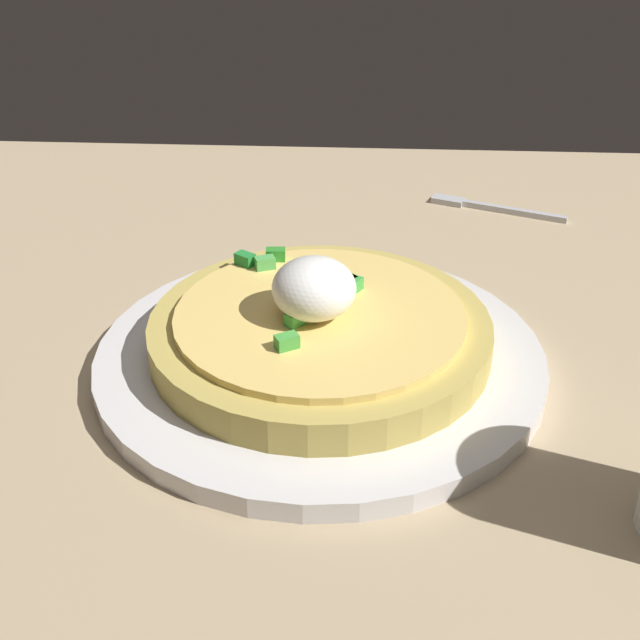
% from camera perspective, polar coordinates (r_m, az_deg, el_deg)
% --- Properties ---
extents(dining_table, '(1.20, 0.75, 0.02)m').
position_cam_1_polar(dining_table, '(0.54, 1.02, -1.71)').
color(dining_table, tan).
rests_on(dining_table, ground).
extents(plate, '(0.27, 0.27, 0.01)m').
position_cam_1_polar(plate, '(0.50, 0.00, -2.59)').
color(plate, silver).
rests_on(plate, dining_table).
extents(pizza, '(0.21, 0.21, 0.06)m').
position_cam_1_polar(pizza, '(0.49, -0.04, -0.54)').
color(pizza, tan).
rests_on(pizza, plate).
extents(fork, '(0.11, 0.05, 0.00)m').
position_cam_1_polar(fork, '(0.74, 11.63, 7.83)').
color(fork, '#B7B7BC').
rests_on(fork, dining_table).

